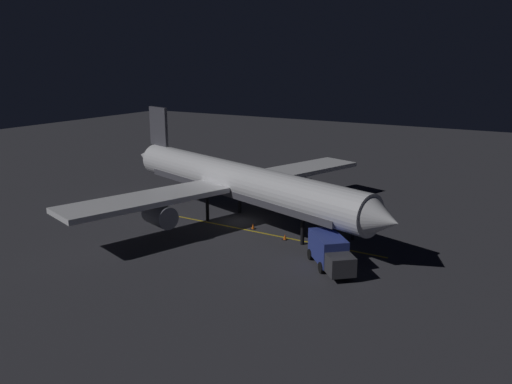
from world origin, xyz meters
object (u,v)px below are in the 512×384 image
at_px(baggage_truck, 330,252).
at_px(traffic_cone_near_left, 253,227).
at_px(traffic_cone_under_wing, 300,204).
at_px(traffic_cone_near_right, 328,223).
at_px(airliner, 236,182).
at_px(traffic_cone_far, 285,237).
at_px(catering_truck, 283,192).
at_px(ground_crew_worker, 353,231).

relative_size(baggage_truck, traffic_cone_near_left, 10.71).
bearing_deg(traffic_cone_under_wing, traffic_cone_near_right, 48.18).
bearing_deg(airliner, traffic_cone_far, 69.48).
bearing_deg(traffic_cone_near_left, catering_truck, -169.25).
height_order(ground_crew_worker, traffic_cone_near_right, ground_crew_worker).
xyz_separation_m(catering_truck, traffic_cone_far, (11.42, 6.18, -1.04)).
bearing_deg(traffic_cone_under_wing, baggage_truck, 33.44).
bearing_deg(airliner, baggage_truck, 62.91).
height_order(catering_truck, ground_crew_worker, catering_truck).
bearing_deg(catering_truck, airliner, -7.04).
relative_size(airliner, traffic_cone_under_wing, 70.23).
height_order(traffic_cone_under_wing, traffic_cone_far, same).
distance_m(catering_truck, ground_crew_worker, 14.23).
xyz_separation_m(ground_crew_worker, traffic_cone_near_left, (2.08, -9.73, -0.64)).
height_order(ground_crew_worker, traffic_cone_far, ground_crew_worker).
bearing_deg(traffic_cone_near_left, ground_crew_worker, 102.07).
height_order(traffic_cone_near_right, traffic_cone_under_wing, same).
relative_size(catering_truck, traffic_cone_far, 11.15).
bearing_deg(traffic_cone_far, catering_truck, -151.57).
height_order(catering_truck, traffic_cone_near_right, catering_truck).
xyz_separation_m(baggage_truck, traffic_cone_under_wing, (-15.50, -10.23, -1.08)).
relative_size(traffic_cone_near_left, traffic_cone_near_right, 1.00).
relative_size(catering_truck, ground_crew_worker, 3.52).
bearing_deg(traffic_cone_far, traffic_cone_near_left, -105.82).
bearing_deg(traffic_cone_far, traffic_cone_under_wing, -160.78).
bearing_deg(airliner, ground_crew_worker, 92.54).
distance_m(airliner, traffic_cone_under_wing, 10.00).
xyz_separation_m(airliner, traffic_cone_under_wing, (-8.56, 3.33, -3.97)).
bearing_deg(traffic_cone_far, airliner, -110.52).
bearing_deg(baggage_truck, traffic_cone_under_wing, -146.56).
distance_m(airliner, baggage_truck, 15.50).
xyz_separation_m(traffic_cone_near_right, traffic_cone_under_wing, (-5.04, -5.63, 0.00)).
height_order(ground_crew_worker, traffic_cone_under_wing, ground_crew_worker).
bearing_deg(traffic_cone_near_left, traffic_cone_far, 74.18).
height_order(traffic_cone_near_left, traffic_cone_far, same).
bearing_deg(baggage_truck, catering_truck, -141.40).
height_order(baggage_truck, traffic_cone_far, baggage_truck).
bearing_deg(catering_truck, traffic_cone_far, 28.43).
bearing_deg(catering_truck, traffic_cone_near_right, 56.68).
xyz_separation_m(catering_truck, traffic_cone_near_left, (10.22, 1.94, -1.04)).
bearing_deg(baggage_truck, ground_crew_worker, -173.80).
bearing_deg(ground_crew_worker, traffic_cone_near_left, -77.93).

